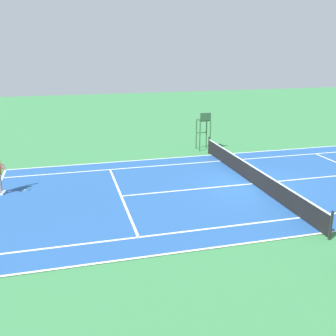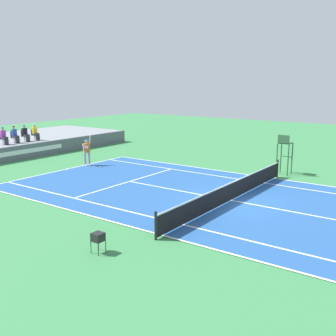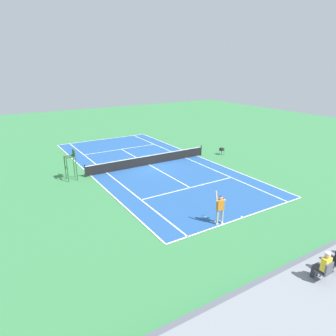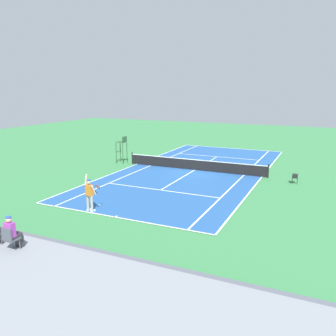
{
  "view_description": "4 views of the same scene",
  "coord_description": "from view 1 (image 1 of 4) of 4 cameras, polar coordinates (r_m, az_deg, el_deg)",
  "views": [
    {
      "loc": [
        -16.44,
        8.61,
        6.44
      ],
      "look_at": [
        0.52,
        4.09,
        1.0
      ],
      "focal_mm": 42.14,
      "sensor_mm": 36.0,
      "label": 1
    },
    {
      "loc": [
        -16.65,
        -8.2,
        5.53
      ],
      "look_at": [
        0.52,
        4.09,
        1.0
      ],
      "focal_mm": 42.83,
      "sensor_mm": 36.0,
      "label": 2
    },
    {
      "loc": [
        12.47,
        23.37,
        8.74
      ],
      "look_at": [
        0.52,
        4.09,
        1.0
      ],
      "focal_mm": 32.48,
      "sensor_mm": 36.0,
      "label": 3
    },
    {
      "loc": [
        -9.78,
        26.39,
        6.62
      ],
      "look_at": [
        0.52,
        4.09,
        1.0
      ],
      "focal_mm": 37.25,
      "sensor_mm": 36.0,
      "label": 4
    }
  ],
  "objects": [
    {
      "name": "court",
      "position": [
        19.65,
        12.02,
        -2.28
      ],
      "size": [
        11.08,
        23.88,
        0.03
      ],
      "color": "#235193",
      "rests_on": "ground"
    },
    {
      "name": "tennis_ball",
      "position": [
        19.53,
        -19.96,
        -3.01
      ],
      "size": [
        0.07,
        0.07,
        0.07
      ],
      "primitive_type": "sphere",
      "color": "#D1E533",
      "rests_on": "ground"
    },
    {
      "name": "net",
      "position": [
        19.48,
        12.11,
        -0.87
      ],
      "size": [
        11.98,
        0.1,
        1.07
      ],
      "color": "black",
      "rests_on": "ground"
    },
    {
      "name": "umpire_chair",
      "position": [
        25.43,
        5.2,
        6.07
      ],
      "size": [
        0.77,
        0.77,
        2.44
      ],
      "color": "#2D562D",
      "rests_on": "ground"
    },
    {
      "name": "ground_plane",
      "position": [
        19.65,
        12.01,
        -2.31
      ],
      "size": [
        80.0,
        80.0,
        0.0
      ],
      "primitive_type": "plane",
      "color": "#387F47"
    }
  ]
}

